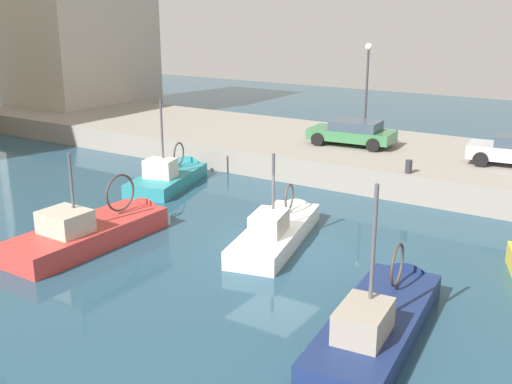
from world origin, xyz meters
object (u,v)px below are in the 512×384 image
quay_streetlamp (367,75)px  fishing_boat_white (279,236)px  fishing_boat_teal (172,181)px  fishing_boat_red (97,238)px  fishing_boat_navy (381,326)px  mooring_bollard_mid (409,167)px  parked_car_green (353,132)px

quay_streetlamp → fishing_boat_white: bearing=-170.0°
fishing_boat_teal → fishing_boat_red: bearing=-159.9°
fishing_boat_white → fishing_boat_red: bearing=125.2°
fishing_boat_navy → mooring_bollard_mid: 11.28m
fishing_boat_white → parked_car_green: fishing_boat_white is taller
fishing_boat_teal → mooring_bollard_mid: fishing_boat_teal is taller
fishing_boat_teal → parked_car_green: fishing_boat_teal is taller
fishing_boat_navy → quay_streetlamp: (16.38, 7.59, 4.36)m
fishing_boat_white → fishing_boat_navy: bearing=-127.1°
parked_car_green → mooring_bollard_mid: (-3.66, -4.18, -0.38)m
fishing_boat_navy → mooring_bollard_mid: (10.73, 3.19, 1.38)m
mooring_bollard_mid → quay_streetlamp: size_ratio=0.11×
fishing_boat_white → fishing_boat_navy: size_ratio=0.95×
fishing_boat_navy → fishing_boat_white: bearing=52.9°
fishing_boat_white → fishing_boat_red: size_ratio=0.99×
fishing_boat_red → parked_car_green: (13.94, -3.23, 1.75)m
fishing_boat_red → fishing_boat_navy: bearing=-92.4°
fishing_boat_teal → fishing_boat_navy: 15.09m
fishing_boat_white → parked_car_green: (10.30, 1.95, 1.75)m
fishing_boat_navy → mooring_bollard_mid: size_ratio=12.66×
mooring_bollard_mid → quay_streetlamp: 7.76m
fishing_boat_red → quay_streetlamp: bearing=-10.7°
mooring_bollard_mid → parked_car_green: bearing=48.8°
mooring_bollard_mid → quay_streetlamp: bearing=37.9°
parked_car_green → quay_streetlamp: bearing=6.4°
fishing_boat_white → mooring_bollard_mid: 7.13m
quay_streetlamp → fishing_boat_red: bearing=169.3°
fishing_boat_teal → fishing_boat_white: bearing=-113.3°
mooring_bollard_mid → fishing_boat_teal: bearing=108.4°
parked_car_green → fishing_boat_teal: bearing=140.4°
fishing_boat_white → parked_car_green: size_ratio=1.56×
fishing_boat_white → fishing_boat_navy: (-4.10, -5.42, 0.00)m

